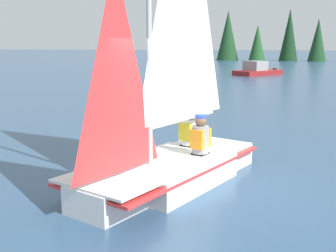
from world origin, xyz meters
TOP-DOWN VIEW (x-y plane):
  - ground_plane at (0.00, 0.00)m, footprint 260.00×260.00m
  - sailboat_main at (-0.02, -0.03)m, footprint 3.16×4.21m
  - sailor_helm at (-0.52, -0.46)m, footprint 0.40×0.42m
  - sailor_crew at (-0.24, -1.08)m, footprint 0.40×0.42m
  - motorboat_distant at (-2.63, -25.82)m, footprint 3.87×3.94m
  - treeline_shore at (-8.09, -51.51)m, footprint 19.93×4.82m

SIDE VIEW (x-z plane):
  - ground_plane at x=0.00m, z-range 0.00..0.00m
  - motorboat_distant at x=-2.63m, z-range -0.16..0.89m
  - sailor_helm at x=-0.52m, z-range 0.05..1.21m
  - sailor_crew at x=-0.24m, z-range 0.05..1.21m
  - sailboat_main at x=-0.02m, z-range -2.16..3.75m
  - treeline_shore at x=-8.09m, z-range -0.28..6.47m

